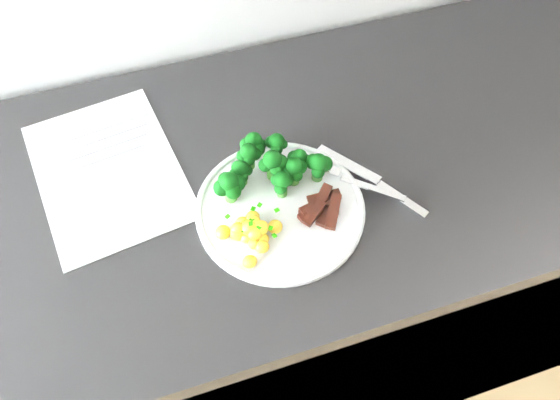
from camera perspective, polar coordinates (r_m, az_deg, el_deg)
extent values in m
cube|color=black|center=(1.31, -0.41, -9.24)|extent=(2.49, 0.62, 0.93)
cube|color=silver|center=(0.95, -17.80, 3.02)|extent=(0.27, 0.35, 0.00)
cube|color=slate|center=(1.01, -17.76, 7.33)|extent=(0.15, 0.02, 0.00)
cube|color=slate|center=(1.00, -17.78, 6.34)|extent=(0.14, 0.02, 0.00)
cube|color=slate|center=(0.98, -17.79, 5.31)|extent=(0.14, 0.02, 0.00)
cube|color=slate|center=(0.97, -17.80, 4.25)|extent=(0.13, 0.02, 0.00)
cylinder|color=white|center=(0.86, 0.00, -0.95)|extent=(0.27, 0.27, 0.01)
torus|color=white|center=(0.85, 0.00, -0.73)|extent=(0.27, 0.27, 0.01)
cylinder|color=#396F25|center=(0.86, -0.78, 3.06)|extent=(0.02, 0.02, 0.03)
sphere|color=black|center=(0.85, 0.01, 4.02)|extent=(0.03, 0.03, 0.03)
sphere|color=black|center=(0.86, -0.92, 4.46)|extent=(0.02, 0.02, 0.02)
sphere|color=black|center=(0.85, -1.58, 3.72)|extent=(0.02, 0.02, 0.02)
sphere|color=black|center=(0.84, -0.43, 3.27)|extent=(0.02, 0.02, 0.02)
sphere|color=black|center=(0.84, -0.80, 4.29)|extent=(0.03, 0.03, 0.03)
cylinder|color=#396F25|center=(0.89, 2.02, 3.53)|extent=(0.02, 0.02, 0.02)
sphere|color=black|center=(0.87, 2.72, 4.28)|extent=(0.02, 0.02, 0.02)
sphere|color=black|center=(0.87, 1.49, 4.55)|extent=(0.02, 0.02, 0.02)
sphere|color=black|center=(0.87, 1.96, 3.67)|extent=(0.02, 0.02, 0.02)
sphere|color=black|center=(0.87, 2.07, 4.57)|extent=(0.03, 0.03, 0.03)
cylinder|color=#396F25|center=(0.87, -4.05, 2.31)|extent=(0.02, 0.02, 0.02)
sphere|color=black|center=(0.86, -3.48, 3.15)|extent=(0.02, 0.02, 0.02)
sphere|color=black|center=(0.86, -4.47, 3.46)|extent=(0.02, 0.02, 0.02)
sphere|color=black|center=(0.86, -4.71, 2.72)|extent=(0.02, 0.02, 0.02)
sphere|color=black|center=(0.85, -4.03, 2.44)|extent=(0.02, 0.02, 0.02)
sphere|color=black|center=(0.85, -4.15, 3.32)|extent=(0.03, 0.03, 0.03)
cylinder|color=#396F25|center=(0.89, -0.35, 5.22)|extent=(0.02, 0.02, 0.02)
sphere|color=black|center=(0.88, 0.30, 5.95)|extent=(0.02, 0.02, 0.02)
sphere|color=black|center=(0.88, -0.94, 6.17)|extent=(0.02, 0.02, 0.02)
sphere|color=black|center=(0.87, -0.37, 5.43)|extent=(0.02, 0.02, 0.02)
sphere|color=black|center=(0.87, -0.36, 6.28)|extent=(0.03, 0.03, 0.03)
cylinder|color=#396F25|center=(0.88, -3.27, 4.06)|extent=(0.02, 0.02, 0.02)
sphere|color=black|center=(0.87, -2.63, 4.91)|extent=(0.02, 0.02, 0.02)
sphere|color=black|center=(0.87, -3.60, 5.25)|extent=(0.02, 0.02, 0.02)
sphere|color=black|center=(0.87, -4.03, 4.72)|extent=(0.02, 0.02, 0.02)
sphere|color=black|center=(0.86, -3.28, 4.22)|extent=(0.02, 0.02, 0.02)
sphere|color=black|center=(0.86, -3.35, 5.16)|extent=(0.03, 0.03, 0.03)
cylinder|color=#396F25|center=(0.88, 3.99, 2.84)|extent=(0.02, 0.02, 0.02)
sphere|color=black|center=(0.86, 4.76, 3.85)|extent=(0.03, 0.03, 0.03)
sphere|color=black|center=(0.87, 3.52, 4.08)|extent=(0.03, 0.03, 0.03)
sphere|color=black|center=(0.86, 4.06, 3.00)|extent=(0.02, 0.02, 0.02)
sphere|color=black|center=(0.86, 4.10, 3.98)|extent=(0.03, 0.03, 0.03)
cylinder|color=#396F25|center=(0.85, -5.27, 0.69)|extent=(0.02, 0.02, 0.03)
sphere|color=black|center=(0.84, -4.57, 1.76)|extent=(0.03, 0.03, 0.03)
sphere|color=black|center=(0.84, -5.74, 2.12)|extent=(0.03, 0.03, 0.03)
sphere|color=black|center=(0.84, -6.18, 1.29)|extent=(0.03, 0.03, 0.03)
sphere|color=black|center=(0.83, -4.99, 0.93)|extent=(0.03, 0.03, 0.03)
sphere|color=black|center=(0.83, -5.43, 1.91)|extent=(0.03, 0.03, 0.03)
cylinder|color=#396F25|center=(0.86, 0.22, 1.10)|extent=(0.02, 0.02, 0.02)
sphere|color=black|center=(0.85, 0.84, 2.05)|extent=(0.02, 0.02, 0.02)
sphere|color=black|center=(0.85, -0.34, 2.14)|extent=(0.02, 0.02, 0.02)
sphere|color=black|center=(0.84, 0.04, 1.22)|extent=(0.02, 0.02, 0.02)
sphere|color=black|center=(0.84, 0.23, 2.14)|extent=(0.03, 0.03, 0.03)
cylinder|color=#396F25|center=(0.87, 1.47, 2.43)|extent=(0.02, 0.02, 0.02)
sphere|color=black|center=(0.86, 2.12, 3.53)|extent=(0.02, 0.02, 0.02)
sphere|color=black|center=(0.86, 1.29, 3.81)|extent=(0.02, 0.02, 0.02)
sphere|color=black|center=(0.85, 0.79, 3.01)|extent=(0.03, 0.03, 0.03)
sphere|color=black|center=(0.85, 1.79, 2.60)|extent=(0.02, 0.02, 0.02)
sphere|color=black|center=(0.85, 1.51, 3.57)|extent=(0.03, 0.03, 0.03)
cylinder|color=#396F25|center=(0.90, -2.74, 5.12)|extent=(0.02, 0.02, 0.02)
sphere|color=black|center=(0.89, -2.05, 5.92)|extent=(0.02, 0.02, 0.02)
sphere|color=black|center=(0.90, -2.82, 6.43)|extent=(0.02, 0.02, 0.02)
sphere|color=black|center=(0.89, -3.52, 5.89)|extent=(0.02, 0.02, 0.02)
sphere|color=black|center=(0.88, -2.41, 5.47)|extent=(0.03, 0.03, 0.03)
sphere|color=black|center=(0.88, -2.81, 6.29)|extent=(0.03, 0.03, 0.03)
ellipsoid|color=gold|center=(0.82, -2.05, -2.96)|extent=(0.03, 0.02, 0.02)
ellipsoid|color=gold|center=(0.82, -0.53, -2.85)|extent=(0.02, 0.02, 0.02)
ellipsoid|color=gold|center=(0.82, -4.40, -3.53)|extent=(0.03, 0.02, 0.02)
ellipsoid|color=gold|center=(0.82, -3.54, -3.96)|extent=(0.02, 0.02, 0.02)
ellipsoid|color=gold|center=(0.81, -1.89, -4.97)|extent=(0.02, 0.02, 0.02)
ellipsoid|color=gold|center=(0.82, -6.07, -3.41)|extent=(0.02, 0.02, 0.02)
ellipsoid|color=gold|center=(0.81, -1.93, -4.20)|extent=(0.02, 0.02, 0.02)
ellipsoid|color=gold|center=(0.81, -2.70, -4.64)|extent=(0.02, 0.02, 0.02)
ellipsoid|color=gold|center=(0.82, -2.88, -3.52)|extent=(0.02, 0.02, 0.02)
ellipsoid|color=gold|center=(0.83, -3.98, -2.53)|extent=(0.02, 0.02, 0.02)
ellipsoid|color=gold|center=(0.80, -3.33, -2.95)|extent=(0.03, 0.03, 0.02)
ellipsoid|color=gold|center=(0.83, -2.91, -1.83)|extent=(0.02, 0.02, 0.02)
ellipsoid|color=gold|center=(0.80, -2.98, -3.05)|extent=(0.02, 0.02, 0.02)
ellipsoid|color=gold|center=(0.80, -2.05, -2.94)|extent=(0.02, 0.02, 0.02)
ellipsoid|color=gold|center=(0.80, -4.50, -3.05)|extent=(0.02, 0.02, 0.02)
ellipsoid|color=gold|center=(0.80, -3.23, -6.55)|extent=(0.02, 0.02, 0.02)
ellipsoid|color=gold|center=(0.80, -2.66, -3.58)|extent=(0.02, 0.02, 0.02)
ellipsoid|color=gold|center=(0.80, -3.52, -2.98)|extent=(0.02, 0.02, 0.02)
ellipsoid|color=gold|center=(0.81, -2.87, -2.26)|extent=(0.02, 0.02, 0.02)
ellipsoid|color=gold|center=(0.81, -3.04, -2.71)|extent=(0.02, 0.02, 0.02)
cube|color=#116701|center=(0.80, -3.95, -3.21)|extent=(0.01, 0.01, 0.00)
cube|color=#116701|center=(0.81, -5.59, -1.75)|extent=(0.01, 0.01, 0.00)
cube|color=#116701|center=(0.78, -0.60, -3.79)|extent=(0.01, 0.01, 0.00)
cube|color=#116701|center=(0.80, -1.01, -2.98)|extent=(0.01, 0.01, 0.00)
cube|color=#116701|center=(0.80, -2.91, -2.97)|extent=(0.01, 0.01, 0.00)
cube|color=#116701|center=(0.80, -3.57, -2.32)|extent=(0.01, 0.01, 0.00)
cube|color=#116701|center=(0.80, -3.01, -2.08)|extent=(0.01, 0.01, 0.00)
cube|color=#116701|center=(0.80, -4.93, -2.88)|extent=(0.01, 0.01, 0.00)
cube|color=#116701|center=(0.79, -3.13, -2.51)|extent=(0.01, 0.01, 0.00)
cube|color=#116701|center=(0.80, -3.01, -3.16)|extent=(0.01, 0.01, 0.00)
cube|color=#116701|center=(0.81, -2.87, -0.92)|extent=(0.01, 0.01, 0.00)
cube|color=#116701|center=(0.82, -2.18, -0.53)|extent=(0.01, 0.01, 0.00)
cube|color=#116701|center=(0.80, -0.33, -1.08)|extent=(0.01, 0.01, 0.00)
cube|color=#116701|center=(0.79, -2.24, -2.90)|extent=(0.01, 0.01, 0.00)
cube|color=black|center=(0.84, 3.76, -1.59)|extent=(0.06, 0.03, 0.01)
cube|color=black|center=(0.85, 4.64, -0.92)|extent=(0.05, 0.03, 0.01)
cube|color=black|center=(0.85, 3.60, -0.76)|extent=(0.05, 0.03, 0.01)
cube|color=black|center=(0.85, 5.00, -1.22)|extent=(0.05, 0.05, 0.01)
cube|color=black|center=(0.86, 4.68, 0.26)|extent=(0.06, 0.02, 0.02)
cube|color=black|center=(0.84, 3.38, -1.32)|extent=(0.05, 0.02, 0.01)
cube|color=black|center=(0.83, 3.64, -1.40)|extent=(0.05, 0.04, 0.01)
cube|color=black|center=(0.85, 4.36, 0.02)|extent=(0.05, 0.06, 0.01)
cube|color=black|center=(0.84, 3.91, -0.56)|extent=(0.05, 0.03, 0.01)
cube|color=black|center=(0.83, 5.70, -1.22)|extent=(0.05, 0.06, 0.01)
cube|color=black|center=(0.85, 4.74, -0.50)|extent=(0.05, 0.02, 0.01)
cube|color=silver|center=(0.88, 9.78, 1.25)|extent=(0.09, 0.09, 0.02)
cube|color=silver|center=(0.89, 5.70, 3.10)|extent=(0.03, 0.03, 0.01)
cylinder|color=silver|center=(0.89, 4.52, 3.97)|extent=(0.03, 0.03, 0.00)
cylinder|color=silver|center=(0.89, 4.41, 3.78)|extent=(0.03, 0.03, 0.00)
cylinder|color=silver|center=(0.89, 4.30, 3.60)|extent=(0.03, 0.03, 0.00)
cylinder|color=silver|center=(0.89, 4.18, 3.41)|extent=(0.03, 0.03, 0.00)
cube|color=silver|center=(0.91, 7.22, 3.80)|extent=(0.08, 0.11, 0.01)
cube|color=silver|center=(0.89, 12.52, 0.15)|extent=(0.07, 0.09, 0.02)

